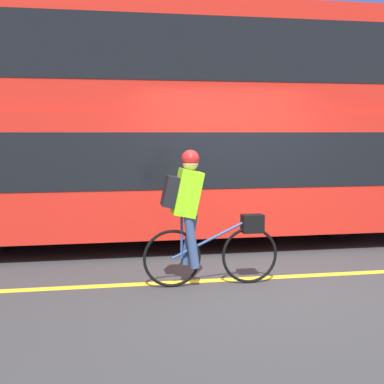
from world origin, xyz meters
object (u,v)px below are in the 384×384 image
Objects in this scene: trash_bin at (33,192)px; cyclist_on_bike at (197,213)px; bus at (174,118)px; street_sign_post at (352,150)px.

cyclist_on_bike is at bearing -64.40° from trash_bin.
bus is 2.86m from cyclist_on_bike.
bus reaches higher than cyclist_on_bike.
trash_bin is (-2.43, 5.07, -0.27)m from cyclist_on_bike.
street_sign_post is (4.41, 2.47, -0.64)m from bus.
bus reaches higher than street_sign_post.
bus is 3.95× the size of street_sign_post.
bus is at bearing -44.26° from trash_bin.
street_sign_post reaches higher than cyclist_on_bike.
street_sign_post is (4.52, 5.06, 0.55)m from cyclist_on_bike.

